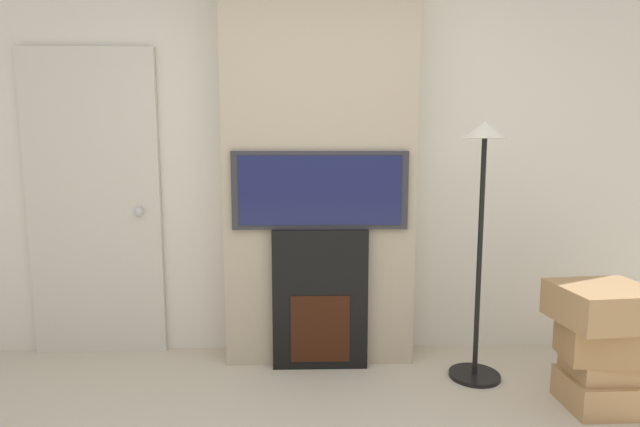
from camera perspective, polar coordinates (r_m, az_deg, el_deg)
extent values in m
cube|color=silver|center=(3.41, -0.14, 6.58)|extent=(6.00, 0.06, 2.70)
cube|color=tan|center=(3.24, -0.07, 6.53)|extent=(1.22, 0.29, 2.70)
cube|color=black|center=(3.24, 0.00, -9.64)|extent=(0.60, 0.14, 0.90)
cube|color=#33160A|center=(3.23, 0.03, -13.07)|extent=(0.37, 0.01, 0.43)
cube|color=#2D2D33|center=(3.11, 0.00, 2.67)|extent=(1.10, 0.06, 0.49)
cube|color=#191E4C|center=(3.08, 0.02, 2.62)|extent=(1.01, 0.01, 0.43)
cylinder|color=black|center=(3.38, 17.23, -17.22)|extent=(0.31, 0.31, 0.03)
cylinder|color=black|center=(3.14, 17.75, -5.04)|extent=(0.03, 0.03, 1.44)
cone|color=silver|center=(3.07, 18.34, 9.07)|extent=(0.25, 0.25, 0.10)
cube|color=tan|center=(3.26, 29.28, -17.33)|extent=(0.37, 0.34, 0.18)
cube|color=tan|center=(3.22, 29.39, -14.96)|extent=(0.32, 0.30, 0.10)
cube|color=#A37A4C|center=(3.14, 29.28, -12.67)|extent=(0.40, 0.32, 0.19)
cube|color=tan|center=(3.12, 29.77, -9.03)|extent=(0.52, 0.47, 0.20)
cube|color=beige|center=(3.67, -24.41, 0.90)|extent=(0.89, 0.04, 2.05)
sphere|color=silver|center=(3.53, -19.97, 0.21)|extent=(0.06, 0.06, 0.06)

